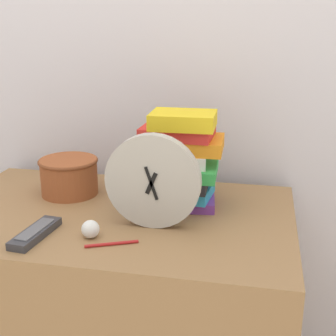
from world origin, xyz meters
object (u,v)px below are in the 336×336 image
desk_clock (153,182)px  tv_remote (36,233)px  book_stack (180,160)px  basket (69,175)px  crumpled_paper_ball (90,229)px  pen (112,244)px

desk_clock → tv_remote: (-0.28, -0.12, -0.11)m
desk_clock → tv_remote: 0.32m
book_stack → basket: bearing=177.2°
basket → tv_remote: (0.04, -0.31, -0.05)m
basket → crumpled_paper_ball: basket is taller
tv_remote → book_stack: bearing=42.2°
desk_clock → tv_remote: desk_clock is taller
crumpled_paper_ball → tv_remote: bearing=-169.7°
tv_remote → pen: bearing=-1.6°
basket → book_stack: bearing=-2.8°
book_stack → basket: (-0.35, 0.02, -0.07)m
desk_clock → basket: bearing=149.5°
pen → tv_remote: bearing=178.4°
tv_remote → pen: (0.20, -0.01, -0.01)m
book_stack → pen: bearing=-111.4°
book_stack → tv_remote: bearing=-137.8°
crumpled_paper_ball → basket: bearing=121.8°
tv_remote → pen: tv_remote is taller
book_stack → crumpled_paper_ball: bearing=-124.4°
basket → tv_remote: bearing=-83.2°
basket → pen: bearing=-52.5°
tv_remote → pen: 0.20m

